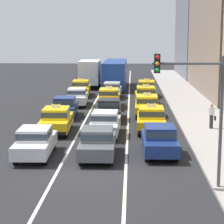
# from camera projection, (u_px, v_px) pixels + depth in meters

# --- Properties ---
(ground_plane) EXTENTS (160.00, 160.00, 0.00)m
(ground_plane) POSITION_uv_depth(u_px,v_px,m) (91.00, 174.00, 20.94)
(ground_plane) COLOR #232326
(lane_stripe_left_center) EXTENTS (0.14, 80.00, 0.01)m
(lane_stripe_left_center) POSITION_uv_depth(u_px,v_px,m) (93.00, 106.00, 40.70)
(lane_stripe_left_center) COLOR silver
(lane_stripe_left_center) RESTS_ON ground
(lane_stripe_center_right) EXTENTS (0.14, 80.00, 0.01)m
(lane_stripe_center_right) POSITION_uv_depth(u_px,v_px,m) (129.00, 106.00, 40.56)
(lane_stripe_center_right) COLOR silver
(lane_stripe_center_right) RESTS_ON ground
(sidewalk_curb) EXTENTS (4.00, 90.00, 0.15)m
(sidewalk_curb) POSITION_uv_depth(u_px,v_px,m) (200.00, 116.00, 35.39)
(sidewalk_curb) COLOR #9E9993
(sidewalk_curb) RESTS_ON ground
(sedan_left_nearest) EXTENTS (1.90, 4.35, 1.58)m
(sedan_left_nearest) POSITION_uv_depth(u_px,v_px,m) (35.00, 141.00, 23.61)
(sedan_left_nearest) COLOR black
(sedan_left_nearest) RESTS_ON ground
(taxi_left_second) EXTENTS (1.97, 4.62, 1.96)m
(taxi_left_second) POSITION_uv_depth(u_px,v_px,m) (56.00, 119.00, 29.51)
(taxi_left_second) COLOR black
(taxi_left_second) RESTS_ON ground
(sedan_left_third) EXTENTS (1.92, 4.36, 1.58)m
(sedan_left_third) POSITION_uv_depth(u_px,v_px,m) (65.00, 106.00, 35.06)
(sedan_left_third) COLOR black
(sedan_left_third) RESTS_ON ground
(sedan_left_fourth) EXTENTS (1.97, 4.38, 1.58)m
(sedan_left_fourth) POSITION_uv_depth(u_px,v_px,m) (77.00, 96.00, 40.74)
(sedan_left_fourth) COLOR black
(sedan_left_fourth) RESTS_ON ground
(taxi_left_fifth) EXTENTS (2.01, 4.63, 1.96)m
(taxi_left_fifth) POSITION_uv_depth(u_px,v_px,m) (81.00, 88.00, 46.95)
(taxi_left_fifth) COLOR black
(taxi_left_fifth) RESTS_ON ground
(box_truck_left_sixth) EXTENTS (2.36, 6.99, 3.27)m
(box_truck_left_sixth) POSITION_uv_depth(u_px,v_px,m) (90.00, 73.00, 54.61)
(box_truck_left_sixth) COLOR black
(box_truck_left_sixth) RESTS_ON ground
(sedan_center_nearest) EXTENTS (1.80, 4.31, 1.58)m
(sedan_center_nearest) POSITION_uv_depth(u_px,v_px,m) (98.00, 142.00, 23.49)
(sedan_center_nearest) COLOR black
(sedan_center_nearest) RESTS_ON ground
(sedan_center_second) EXTENTS (1.86, 4.34, 1.58)m
(sedan_center_second) POSITION_uv_depth(u_px,v_px,m) (105.00, 123.00, 28.56)
(sedan_center_second) COLOR black
(sedan_center_second) RESTS_ON ground
(sedan_center_third) EXTENTS (1.85, 4.34, 1.58)m
(sedan_center_third) POSITION_uv_depth(u_px,v_px,m) (109.00, 109.00, 33.92)
(sedan_center_third) COLOR black
(sedan_center_third) RESTS_ON ground
(taxi_center_fourth) EXTENTS (1.83, 4.56, 1.96)m
(taxi_center_fourth) POSITION_uv_depth(u_px,v_px,m) (109.00, 97.00, 39.82)
(taxi_center_fourth) COLOR black
(taxi_center_fourth) RESTS_ON ground
(sedan_center_fifth) EXTENTS (1.85, 4.33, 1.58)m
(sedan_center_fifth) POSITION_uv_depth(u_px,v_px,m) (112.00, 89.00, 45.84)
(sedan_center_fifth) COLOR black
(sedan_center_fifth) RESTS_ON ground
(bus_center_sixth) EXTENTS (2.60, 11.22, 3.22)m
(bus_center_sixth) POSITION_uv_depth(u_px,v_px,m) (115.00, 73.00, 54.00)
(bus_center_sixth) COLOR black
(bus_center_sixth) RESTS_ON ground
(sedan_right_nearest) EXTENTS (1.85, 4.34, 1.58)m
(sedan_right_nearest) POSITION_uv_depth(u_px,v_px,m) (159.00, 139.00, 24.11)
(sedan_right_nearest) COLOR black
(sedan_right_nearest) RESTS_ON ground
(taxi_right_second) EXTENTS (1.92, 4.60, 1.96)m
(taxi_right_second) POSITION_uv_depth(u_px,v_px,m) (151.00, 119.00, 29.81)
(taxi_right_second) COLOR black
(taxi_right_second) RESTS_ON ground
(taxi_right_third) EXTENTS (1.92, 4.60, 1.96)m
(taxi_right_third) POSITION_uv_depth(u_px,v_px,m) (147.00, 105.00, 35.41)
(taxi_right_third) COLOR black
(taxi_right_third) RESTS_ON ground
(taxi_right_fourth) EXTENTS (1.91, 4.59, 1.96)m
(taxi_right_fourth) POSITION_uv_depth(u_px,v_px,m) (146.00, 95.00, 41.33)
(taxi_right_fourth) COLOR black
(taxi_right_fourth) RESTS_ON ground
(taxi_right_fifth) EXTENTS (1.90, 4.59, 1.96)m
(taxi_right_fifth) POSITION_uv_depth(u_px,v_px,m) (146.00, 88.00, 46.68)
(taxi_right_fifth) COLOR black
(taxi_right_fifth) RESTS_ON ground
(pedestrian_mid_block) EXTENTS (0.47, 0.24, 1.65)m
(pedestrian_mid_block) POSITION_uv_depth(u_px,v_px,m) (212.00, 116.00, 30.16)
(pedestrian_mid_block) COLOR #23232D
(pedestrian_mid_block) RESTS_ON sidewalk_curb
(traffic_light_pole) EXTENTS (2.87, 0.33, 5.58)m
(traffic_light_pole) POSITION_uv_depth(u_px,v_px,m) (198.00, 98.00, 18.14)
(traffic_light_pole) COLOR #47474C
(traffic_light_pole) RESTS_ON ground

